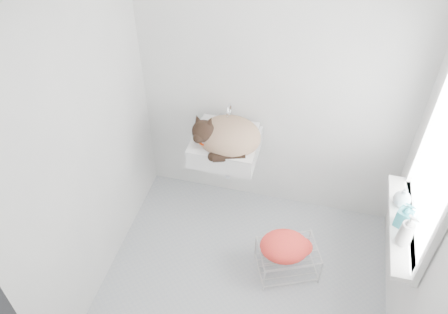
% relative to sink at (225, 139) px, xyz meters
% --- Properties ---
extents(floor, '(2.20, 2.00, 0.02)m').
position_rel_sink_xyz_m(floor, '(0.33, -0.74, -0.85)').
color(floor, '#ACB0B3').
rests_on(floor, ground).
extents(back_wall, '(2.20, 0.02, 2.50)m').
position_rel_sink_xyz_m(back_wall, '(0.33, 0.26, 0.40)').
color(back_wall, white).
rests_on(back_wall, ground).
extents(right_wall, '(0.02, 2.00, 2.50)m').
position_rel_sink_xyz_m(right_wall, '(1.43, -0.74, 0.40)').
color(right_wall, white).
rests_on(right_wall, ground).
extents(left_wall, '(0.02, 2.00, 2.50)m').
position_rel_sink_xyz_m(left_wall, '(-0.77, -0.74, 0.40)').
color(left_wall, white).
rests_on(left_wall, ground).
extents(window_glass, '(0.01, 0.80, 1.00)m').
position_rel_sink_xyz_m(window_glass, '(1.42, -0.54, 0.50)').
color(window_glass, white).
rests_on(window_glass, right_wall).
extents(window_frame, '(0.04, 0.90, 1.10)m').
position_rel_sink_xyz_m(window_frame, '(1.40, -0.54, 0.50)').
color(window_frame, white).
rests_on(window_frame, right_wall).
extents(windowsill, '(0.16, 0.88, 0.04)m').
position_rel_sink_xyz_m(windowsill, '(1.34, -0.54, -0.02)').
color(windowsill, white).
rests_on(windowsill, right_wall).
extents(sink, '(0.53, 0.46, 0.21)m').
position_rel_sink_xyz_m(sink, '(0.00, 0.00, 0.00)').
color(sink, white).
rests_on(sink, back_wall).
extents(faucet, '(0.19, 0.13, 0.19)m').
position_rel_sink_xyz_m(faucet, '(0.00, 0.18, 0.14)').
color(faucet, silver).
rests_on(faucet, sink).
extents(cat, '(0.53, 0.43, 0.33)m').
position_rel_sink_xyz_m(cat, '(0.01, -0.02, 0.04)').
color(cat, tan).
rests_on(cat, sink).
extents(wire_rack, '(0.54, 0.47, 0.27)m').
position_rel_sink_xyz_m(wire_rack, '(0.64, -0.51, -0.70)').
color(wire_rack, silver).
rests_on(wire_rack, floor).
extents(towel, '(0.44, 0.35, 0.16)m').
position_rel_sink_xyz_m(towel, '(0.60, -0.55, -0.55)').
color(towel, '#F54E1D').
rests_on(towel, wire_rack).
extents(bottle_a, '(0.12, 0.12, 0.21)m').
position_rel_sink_xyz_m(bottle_a, '(1.33, -0.71, 0.00)').
color(bottle_a, silver).
rests_on(bottle_a, windowsill).
extents(bottle_b, '(0.12, 0.12, 0.20)m').
position_rel_sink_xyz_m(bottle_b, '(1.33, -0.56, 0.00)').
color(bottle_b, teal).
rests_on(bottle_b, windowsill).
extents(bottle_c, '(0.14, 0.14, 0.15)m').
position_rel_sink_xyz_m(bottle_c, '(1.33, -0.38, 0.00)').
color(bottle_c, white).
rests_on(bottle_c, windowsill).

